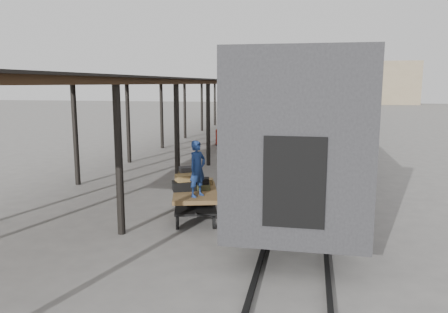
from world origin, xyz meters
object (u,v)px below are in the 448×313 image
Objects in this scene: baggage_cart at (195,197)px; pedestrian at (227,127)px; luggage_tug at (226,135)px; porter at (197,169)px.

pedestrian is (-2.60, 18.37, 0.19)m from baggage_cart.
luggage_tug reaches higher than baggage_cart.
baggage_cart is 18.56m from pedestrian.
baggage_cart is at bearing -78.60° from luggage_tug.
porter is (2.34, -16.23, 0.99)m from luggage_tug.
porter is 0.92× the size of pedestrian.
luggage_tug is 1.07× the size of porter.
pedestrian reaches higher than luggage_tug.
luggage_tug is 2.84m from pedestrian.
luggage_tug is at bearing 85.17° from pedestrian.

